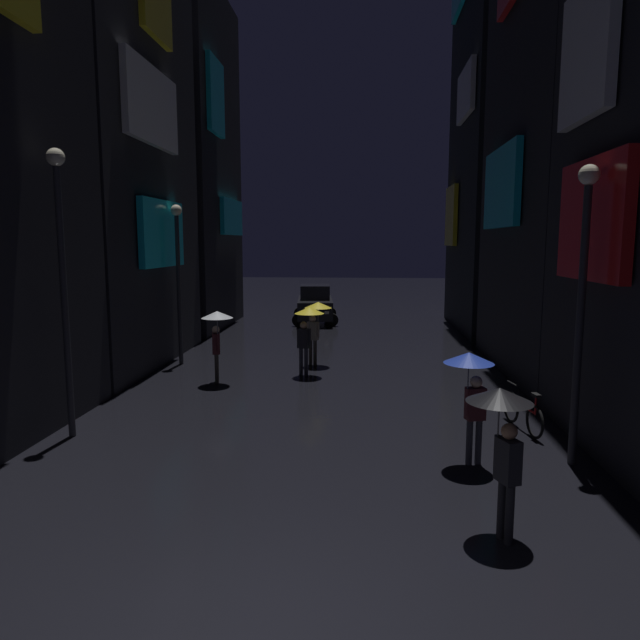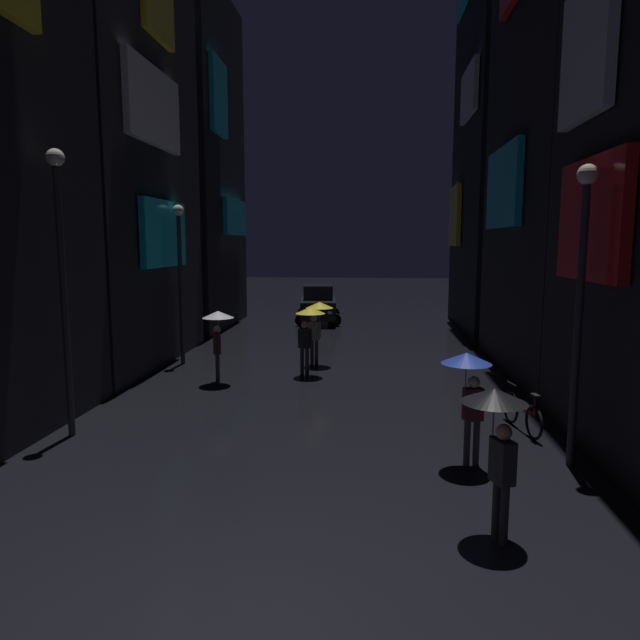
% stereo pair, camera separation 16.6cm
% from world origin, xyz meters
% --- Properties ---
extents(ground_plane, '(120.00, 120.00, 0.00)m').
position_xyz_m(ground_plane, '(0.00, 0.00, 0.00)').
color(ground_plane, black).
extents(building_left_mid, '(4.25, 8.15, 15.60)m').
position_xyz_m(building_left_mid, '(-7.48, 13.07, 7.80)').
color(building_left_mid, '#232328').
rests_on(building_left_mid, ground).
extents(building_left_far, '(4.25, 7.34, 15.47)m').
position_xyz_m(building_left_far, '(-7.49, 21.66, 7.74)').
color(building_left_far, black).
rests_on(building_left_far, ground).
extents(building_right_far, '(4.25, 8.14, 20.44)m').
position_xyz_m(building_right_far, '(7.49, 22.07, 10.22)').
color(building_right_far, black).
rests_on(building_right_far, ground).
extents(pedestrian_midstreet_centre_yellow, '(0.90, 0.90, 2.12)m').
position_xyz_m(pedestrian_midstreet_centre_yellow, '(-0.44, 13.26, 1.67)').
color(pedestrian_midstreet_centre_yellow, '#38332D').
rests_on(pedestrian_midstreet_centre_yellow, ground).
extents(pedestrian_near_crossing_yellow, '(0.90, 0.90, 2.12)m').
position_xyz_m(pedestrian_near_crossing_yellow, '(-0.59, 11.77, 1.67)').
color(pedestrian_near_crossing_yellow, '#2D2D38').
rests_on(pedestrian_near_crossing_yellow, ground).
extents(pedestrian_midstreet_left_black, '(0.90, 0.90, 2.12)m').
position_xyz_m(pedestrian_midstreet_left_black, '(3.02, 2.32, 1.67)').
color(pedestrian_midstreet_left_black, black).
rests_on(pedestrian_midstreet_left_black, ground).
extents(pedestrian_far_right_clear, '(0.90, 0.90, 2.12)m').
position_xyz_m(pedestrian_far_right_clear, '(-3.09, 10.59, 1.67)').
color(pedestrian_far_right_clear, '#38332D').
rests_on(pedestrian_far_right_clear, ground).
extents(pedestrian_foreground_left_blue, '(0.90, 0.90, 2.12)m').
position_xyz_m(pedestrian_foreground_left_blue, '(3.07, 4.91, 1.67)').
color(pedestrian_foreground_left_blue, '#2D2D38').
rests_on(pedestrian_foreground_left_blue, ground).
extents(bicycle_parked_at_storefront, '(0.42, 1.80, 0.96)m').
position_xyz_m(bicycle_parked_at_storefront, '(4.60, 7.00, 0.39)').
color(bicycle_parked_at_storefront, black).
rests_on(bicycle_parked_at_storefront, ground).
extents(car_distant, '(2.51, 4.27, 1.92)m').
position_xyz_m(car_distant, '(-1.37, 23.28, 0.93)').
color(car_distant, black).
rests_on(car_distant, ground).
extents(streetlamp_right_near, '(0.36, 0.36, 5.41)m').
position_xyz_m(streetlamp_right_near, '(5.00, 5.13, 3.39)').
color(streetlamp_right_near, '#2D2D33').
rests_on(streetlamp_right_near, ground).
extents(streetlamp_left_far, '(0.36, 0.36, 5.28)m').
position_xyz_m(streetlamp_left_far, '(-5.00, 13.08, 3.32)').
color(streetlamp_left_far, '#2D2D33').
rests_on(streetlamp_left_far, ground).
extents(streetlamp_left_near, '(0.36, 0.36, 5.93)m').
position_xyz_m(streetlamp_left_near, '(-5.00, 5.85, 3.67)').
color(streetlamp_left_near, '#2D2D33').
rests_on(streetlamp_left_near, ground).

